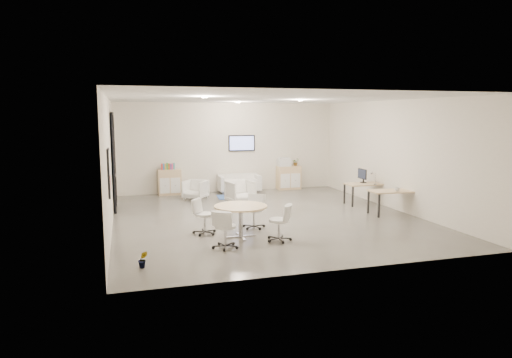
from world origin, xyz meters
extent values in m
cube|color=#514F4A|center=(0.00, 0.00, -0.40)|extent=(8.00, 9.00, 0.80)
cube|color=white|center=(0.00, 0.00, 3.60)|extent=(8.00, 9.00, 0.80)
cube|color=silver|center=(0.00, 4.90, 1.60)|extent=(8.00, 0.80, 3.20)
cube|color=silver|center=(0.00, -4.90, 1.60)|extent=(8.00, 0.80, 3.20)
cube|color=silver|center=(-4.40, 0.00, 1.60)|extent=(0.80, 9.00, 3.20)
cube|color=silver|center=(4.40, 0.00, 1.60)|extent=(0.80, 9.00, 3.20)
cube|color=black|center=(-3.96, 2.50, 1.43)|extent=(0.02, 1.90, 2.85)
cube|color=black|center=(-3.94, 2.50, 2.81)|extent=(0.06, 1.90, 0.08)
cube|color=black|center=(-3.94, 1.59, 1.43)|extent=(0.06, 0.08, 2.85)
cube|color=black|center=(-3.94, 3.41, 1.43)|extent=(0.06, 0.08, 2.85)
cube|color=black|center=(-3.94, 2.65, 1.43)|extent=(0.06, 0.07, 2.85)
cube|color=#B2B2B7|center=(-3.90, 2.05, 1.05)|extent=(0.04, 0.60, 0.05)
cube|color=black|center=(-3.98, -1.60, 1.55)|extent=(0.04, 0.54, 1.04)
cube|color=white|center=(-3.95, -1.60, 1.55)|extent=(0.01, 0.46, 0.96)
cube|color=#E45351|center=(-3.95, -1.60, 1.35)|extent=(0.01, 0.32, 0.30)
cube|color=black|center=(0.50, 4.46, 1.75)|extent=(0.98, 0.05, 0.58)
cube|color=#8D9EF4|center=(0.50, 4.44, 1.75)|extent=(0.90, 0.01, 0.50)
cylinder|color=#FFEAC6|center=(-1.80, -1.00, 3.18)|extent=(0.14, 0.14, 0.03)
cylinder|color=#FFEAC6|center=(1.20, 0.50, 3.18)|extent=(0.14, 0.14, 0.03)
cylinder|color=#FFEAC6|center=(0.00, 3.00, 3.18)|extent=(0.14, 0.14, 0.03)
cube|color=#D2B77E|center=(-2.15, 4.27, 0.44)|extent=(0.79, 0.40, 0.89)
cube|color=white|center=(-2.34, 4.07, 0.36)|extent=(0.33, 0.02, 0.53)
cube|color=white|center=(-1.97, 4.07, 0.36)|extent=(0.33, 0.02, 0.53)
cube|color=#D2B77E|center=(2.26, 4.27, 0.44)|extent=(0.88, 0.41, 0.88)
cube|color=white|center=(2.06, 4.05, 0.35)|extent=(0.37, 0.02, 0.53)
cube|color=white|center=(2.46, 4.05, 0.35)|extent=(0.37, 0.02, 0.53)
cube|color=red|center=(-2.40, 4.27, 1.00)|extent=(0.04, 0.14, 0.22)
cube|color=#337FCC|center=(-2.34, 4.27, 1.00)|extent=(0.04, 0.14, 0.22)
cube|color=gold|center=(-2.28, 4.27, 1.00)|extent=(0.04, 0.14, 0.22)
cube|color=#4CB24C|center=(-2.22, 4.27, 1.00)|extent=(0.04, 0.14, 0.22)
cube|color=#CC6619|center=(-2.16, 4.27, 1.00)|extent=(0.04, 0.14, 0.22)
cube|color=purple|center=(-2.10, 4.27, 1.00)|extent=(0.04, 0.14, 0.22)
cube|color=#E54C7F|center=(-2.05, 4.27, 1.00)|extent=(0.04, 0.14, 0.22)
cube|color=teal|center=(-1.99, 4.27, 1.00)|extent=(0.04, 0.14, 0.22)
cube|color=white|center=(2.07, 4.27, 1.01)|extent=(0.47, 0.40, 0.27)
cube|color=white|center=(2.07, 4.27, 1.18)|extent=(0.36, 0.30, 0.06)
cube|color=white|center=(0.31, 4.08, 0.23)|extent=(1.51, 0.78, 0.28)
cube|color=white|center=(0.31, 4.37, 0.51)|extent=(1.50, 0.20, 0.28)
cube|color=white|center=(-0.37, 4.08, 0.37)|extent=(0.15, 0.75, 0.56)
cube|color=white|center=(0.99, 4.08, 0.37)|extent=(0.15, 0.75, 0.56)
cube|color=#33499C|center=(0.01, 3.22, 0.01)|extent=(1.40, 0.99, 0.01)
imported|color=white|center=(-1.42, 3.19, 0.35)|extent=(0.93, 0.92, 0.70)
imported|color=white|center=(-0.15, 2.13, 0.39)|extent=(0.91, 0.87, 0.79)
cube|color=#D2B77E|center=(3.55, 0.85, 0.64)|extent=(1.27, 0.64, 0.04)
cube|color=black|center=(2.97, 0.58, 0.31)|extent=(0.05, 0.05, 0.62)
cube|color=black|center=(4.14, 0.58, 0.31)|extent=(0.05, 0.05, 0.62)
cube|color=black|center=(2.97, 1.12, 0.31)|extent=(0.05, 0.05, 0.62)
cube|color=black|center=(4.14, 1.12, 0.31)|extent=(0.05, 0.05, 0.62)
cube|color=#D2B77E|center=(3.54, -0.67, 0.66)|extent=(1.35, 0.76, 0.04)
cube|color=black|center=(2.94, -0.94, 0.32)|extent=(0.05, 0.05, 0.64)
cube|color=black|center=(4.15, -0.94, 0.32)|extent=(0.05, 0.05, 0.64)
cube|color=black|center=(2.94, -0.39, 0.32)|extent=(0.05, 0.05, 0.64)
cube|color=black|center=(4.15, -0.39, 0.32)|extent=(0.05, 0.05, 0.64)
cylinder|color=black|center=(3.55, 1.00, 0.67)|extent=(0.20, 0.20, 0.02)
cube|color=black|center=(3.55, 1.00, 0.79)|extent=(0.04, 0.03, 0.24)
cube|color=black|center=(3.50, 1.00, 0.94)|extent=(0.03, 0.50, 0.32)
cylinder|color=#D2B77E|center=(-1.16, -1.83, 0.71)|extent=(1.21, 1.21, 0.04)
cylinder|color=#B2B2B7|center=(-1.16, -1.83, 0.35)|extent=(0.10, 0.10, 0.69)
cube|color=#B2B2B7|center=(-1.16, -1.83, 0.01)|extent=(0.70, 0.06, 0.03)
cube|color=#B2B2B7|center=(-1.16, -1.83, 0.01)|extent=(0.06, 0.70, 0.03)
imported|color=#3F7F3F|center=(2.54, 4.26, 0.99)|extent=(0.31, 0.33, 0.22)
imported|color=#3F7F3F|center=(-3.40, -3.39, 0.07)|extent=(0.18, 0.32, 0.14)
imported|color=white|center=(3.57, -0.82, 0.74)|extent=(0.16, 0.15, 0.13)
camera|label=1|loc=(-3.66, -11.66, 2.77)|focal=32.00mm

